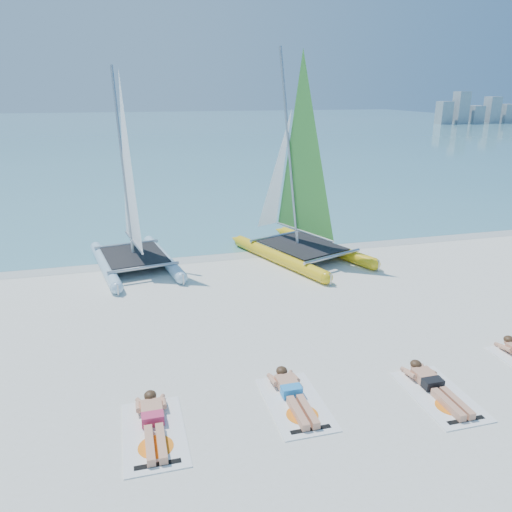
{
  "coord_description": "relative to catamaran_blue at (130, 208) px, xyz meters",
  "views": [
    {
      "loc": [
        -2.68,
        -10.4,
        5.34
      ],
      "look_at": [
        0.43,
        1.2,
        1.31
      ],
      "focal_mm": 35.0,
      "sensor_mm": 36.0,
      "label": 1
    }
  ],
  "objects": [
    {
      "name": "ground",
      "position": [
        2.54,
        -5.06,
        -1.86
      ],
      "size": [
        140.0,
        140.0,
        0.0
      ],
      "primitive_type": "plane",
      "color": "silver",
      "rests_on": "ground"
    },
    {
      "name": "catamaran_blue",
      "position": [
        0.0,
        0.0,
        0.0
      ],
      "size": [
        2.92,
        4.88,
        6.24
      ],
      "rotation": [
        0.0,
        0.0,
        0.17
      ],
      "color": "#ADC8E3",
      "rests_on": "ground"
    },
    {
      "name": "wet_sand_strip",
      "position": [
        2.54,
        0.44,
        -1.86
      ],
      "size": [
        140.0,
        1.4,
        0.01
      ],
      "primitive_type": "cube",
      "color": "silver",
      "rests_on": "ground"
    },
    {
      "name": "sunbather_c",
      "position": [
        5.14,
        -8.56,
        -1.75
      ],
      "size": [
        0.37,
        1.73,
        0.26
      ],
      "color": "tan",
      "rests_on": "towel_c"
    },
    {
      "name": "sunbather_a",
      "position": [
        0.01,
        -8.28,
        -1.75
      ],
      "size": [
        0.37,
        1.73,
        0.26
      ],
      "color": "tan",
      "rests_on": "towel_a"
    },
    {
      "name": "sunbather_b",
      "position": [
        2.51,
        -8.11,
        -1.75
      ],
      "size": [
        0.37,
        1.73,
        0.26
      ],
      "color": "tan",
      "rests_on": "towel_b"
    },
    {
      "name": "sea",
      "position": [
        2.54,
        57.94,
        -1.86
      ],
      "size": [
        140.0,
        115.0,
        0.01
      ],
      "primitive_type": "cube",
      "color": "#74B0C1",
      "rests_on": "ground"
    },
    {
      "name": "towel_c",
      "position": [
        5.14,
        -8.76,
        -1.85
      ],
      "size": [
        1.0,
        1.85,
        0.02
      ],
      "primitive_type": "cube",
      "color": "white",
      "rests_on": "ground"
    },
    {
      "name": "catamaran_yellow",
      "position": [
        5.26,
        -0.14,
        0.3
      ],
      "size": [
        4.0,
        5.54,
        6.86
      ],
      "rotation": [
        0.0,
        0.0,
        0.36
      ],
      "color": "yellow",
      "rests_on": "ground"
    },
    {
      "name": "towel_a",
      "position": [
        0.01,
        -8.47,
        -1.85
      ],
      "size": [
        1.0,
        1.85,
        0.02
      ],
      "primitive_type": "cube",
      "color": "white",
      "rests_on": "ground"
    },
    {
      "name": "towel_b",
      "position": [
        2.51,
        -8.3,
        -1.85
      ],
      "size": [
        1.0,
        1.85,
        0.02
      ],
      "primitive_type": "cube",
      "color": "white",
      "rests_on": "ground"
    },
    {
      "name": "distant_skyline",
      "position": [
        56.24,
        56.94,
        0.07
      ],
      "size": [
        14.0,
        2.0,
        5.0
      ],
      "color": "#9FA6AE",
      "rests_on": "ground"
    }
  ]
}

